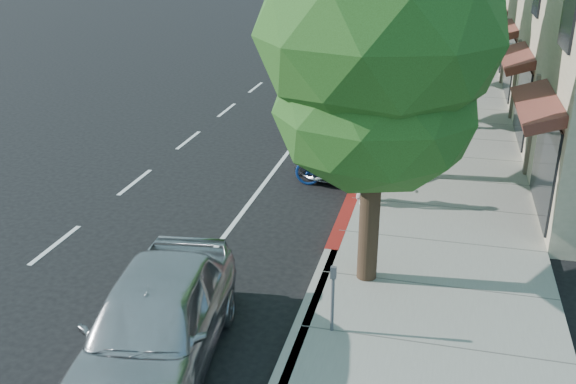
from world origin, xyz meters
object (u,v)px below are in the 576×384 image
(street_tree_0, at_px, (379,41))
(cyclist, at_px, (362,173))
(white_pickup, at_px, (384,50))
(dark_suv_far, at_px, (378,41))
(street_tree_2, at_px, (417,1))
(pedestrian, at_px, (415,104))
(near_car_a, at_px, (155,324))
(bicycle, at_px, (333,168))
(dark_sedan, at_px, (322,105))
(silver_suv, at_px, (346,134))

(street_tree_0, height_order, cyclist, street_tree_0)
(white_pickup, relative_size, dark_suv_far, 1.13)
(street_tree_2, height_order, pedestrian, street_tree_2)
(street_tree_2, bearing_deg, pedestrian, -74.06)
(street_tree_2, bearing_deg, near_car_a, -100.81)
(near_car_a, distance_m, pedestrian, 15.00)
(bicycle, bearing_deg, street_tree_0, -160.05)
(street_tree_0, bearing_deg, near_car_a, -130.22)
(street_tree_0, xyz_separation_m, dark_sedan, (-3.09, 11.00, -4.16))
(street_tree_0, height_order, dark_sedan, street_tree_0)
(street_tree_2, relative_size, cyclist, 3.79)
(cyclist, height_order, pedestrian, cyclist)
(white_pickup, relative_size, near_car_a, 1.25)
(silver_suv, relative_size, pedestrian, 3.67)
(near_car_a, bearing_deg, white_pickup, 80.26)
(street_tree_0, distance_m, bicycle, 6.75)
(white_pickup, height_order, near_car_a, white_pickup)
(bicycle, relative_size, silver_suv, 0.38)
(dark_suv_far, bearing_deg, silver_suv, -84.09)
(street_tree_0, bearing_deg, bicycle, 107.75)
(street_tree_2, xyz_separation_m, pedestrian, (0.24, -0.85, -3.43))
(cyclist, height_order, dark_sedan, cyclist)
(street_tree_0, relative_size, dark_sedan, 1.83)
(street_tree_2, relative_size, pedestrian, 4.55)
(street_tree_2, relative_size, dark_sedan, 1.66)
(cyclist, bearing_deg, near_car_a, 137.88)
(dark_suv_far, bearing_deg, cyclist, -81.91)
(cyclist, distance_m, silver_suv, 3.81)
(street_tree_2, distance_m, dark_sedan, 4.89)
(silver_suv, distance_m, near_car_a, 11.08)
(silver_suv, distance_m, white_pickup, 14.25)
(cyclist, distance_m, dark_suv_far, 20.66)
(bicycle, xyz_separation_m, white_pickup, (-0.38, 16.78, 0.33))
(near_car_a, bearing_deg, bicycle, 73.31)
(silver_suv, height_order, near_car_a, near_car_a)
(dark_suv_far, bearing_deg, white_pickup, -74.37)
(street_tree_2, bearing_deg, dark_sedan, -162.07)
(cyclist, height_order, bicycle, cyclist)
(dark_sedan, bearing_deg, dark_suv_far, 90.91)
(white_pickup, bearing_deg, dark_sedan, -91.84)
(bicycle, height_order, dark_suv_far, dark_suv_far)
(silver_suv, xyz_separation_m, white_pickup, (-0.33, 14.24, 0.11))
(dark_suv_far, height_order, near_car_a, dark_suv_far)
(bicycle, height_order, white_pickup, white_pickup)
(street_tree_0, bearing_deg, street_tree_2, 90.00)
(street_tree_2, distance_m, bicycle, 8.15)
(cyclist, height_order, near_car_a, cyclist)
(street_tree_2, xyz_separation_m, dark_sedan, (-3.09, -1.00, -3.65))
(street_tree_2, height_order, bicycle, street_tree_2)
(pedestrian, bearing_deg, street_tree_2, -74.53)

